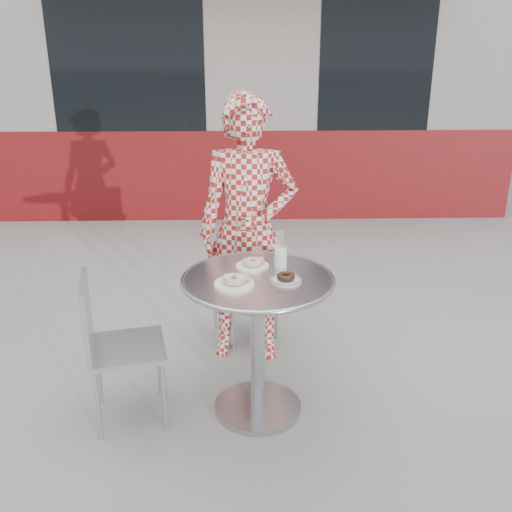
{
  "coord_description": "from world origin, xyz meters",
  "views": [
    {
      "loc": [
        -0.04,
        -2.65,
        1.91
      ],
      "look_at": [
        0.04,
        0.12,
        0.86
      ],
      "focal_mm": 40.0,
      "sensor_mm": 36.0,
      "label": 1
    }
  ],
  "objects_px": {
    "bistro_table": "(258,312)",
    "plate_far": "(253,264)",
    "milk_cup": "(281,257)",
    "chair_left": "(127,375)",
    "seated_person": "(248,231)",
    "plate_near": "(235,281)",
    "plate_checker": "(286,279)",
    "chair_far": "(246,302)"
  },
  "relations": [
    {
      "from": "chair_left",
      "to": "plate_near",
      "type": "xyz_separation_m",
      "value": [
        0.58,
        -0.06,
        0.56
      ]
    },
    {
      "from": "chair_left",
      "to": "plate_checker",
      "type": "xyz_separation_m",
      "value": [
        0.83,
        -0.02,
        0.56
      ]
    },
    {
      "from": "bistro_table",
      "to": "plate_far",
      "type": "xyz_separation_m",
      "value": [
        -0.02,
        0.14,
        0.21
      ]
    },
    {
      "from": "chair_left",
      "to": "plate_far",
      "type": "height_order",
      "value": "plate_far"
    },
    {
      "from": "bistro_table",
      "to": "seated_person",
      "type": "xyz_separation_m",
      "value": [
        -0.04,
        0.65,
        0.23
      ]
    },
    {
      "from": "bistro_table",
      "to": "milk_cup",
      "type": "distance_m",
      "value": 0.31
    },
    {
      "from": "plate_near",
      "to": "bistro_table",
      "type": "bearing_deg",
      "value": 38.81
    },
    {
      "from": "chair_left",
      "to": "plate_checker",
      "type": "distance_m",
      "value": 1.0
    },
    {
      "from": "chair_far",
      "to": "plate_near",
      "type": "distance_m",
      "value": 1.12
    },
    {
      "from": "chair_left",
      "to": "plate_near",
      "type": "height_order",
      "value": "plate_near"
    },
    {
      "from": "seated_person",
      "to": "plate_far",
      "type": "xyz_separation_m",
      "value": [
        0.02,
        -0.5,
        -0.01
      ]
    },
    {
      "from": "plate_checker",
      "to": "plate_near",
      "type": "bearing_deg",
      "value": -170.69
    },
    {
      "from": "bistro_table",
      "to": "seated_person",
      "type": "bearing_deg",
      "value": 93.86
    },
    {
      "from": "plate_near",
      "to": "milk_cup",
      "type": "height_order",
      "value": "milk_cup"
    },
    {
      "from": "bistro_table",
      "to": "plate_far",
      "type": "relative_size",
      "value": 4.54
    },
    {
      "from": "chair_left",
      "to": "seated_person",
      "type": "height_order",
      "value": "seated_person"
    },
    {
      "from": "bistro_table",
      "to": "plate_near",
      "type": "height_order",
      "value": "plate_near"
    },
    {
      "from": "chair_left",
      "to": "seated_person",
      "type": "xyz_separation_m",
      "value": [
        0.65,
        0.68,
        0.58
      ]
    },
    {
      "from": "chair_far",
      "to": "plate_checker",
      "type": "relative_size",
      "value": 4.96
    },
    {
      "from": "seated_person",
      "to": "plate_far",
      "type": "bearing_deg",
      "value": -83.57
    },
    {
      "from": "chair_left",
      "to": "plate_near",
      "type": "relative_size",
      "value": 4.13
    },
    {
      "from": "chair_far",
      "to": "plate_checker",
      "type": "distance_m",
      "value": 1.1
    },
    {
      "from": "bistro_table",
      "to": "chair_left",
      "type": "distance_m",
      "value": 0.78
    },
    {
      "from": "seated_person",
      "to": "plate_far",
      "type": "distance_m",
      "value": 0.5
    },
    {
      "from": "plate_near",
      "to": "plate_checker",
      "type": "distance_m",
      "value": 0.26
    },
    {
      "from": "bistro_table",
      "to": "chair_far",
      "type": "height_order",
      "value": "bistro_table"
    },
    {
      "from": "chair_left",
      "to": "plate_checker",
      "type": "height_order",
      "value": "plate_checker"
    },
    {
      "from": "seated_person",
      "to": "chair_left",
      "type": "bearing_deg",
      "value": -129.83
    },
    {
      "from": "chair_far",
      "to": "milk_cup",
      "type": "relative_size",
      "value": 7.08
    },
    {
      "from": "plate_checker",
      "to": "seated_person",
      "type": "bearing_deg",
      "value": 104.4
    },
    {
      "from": "milk_cup",
      "to": "chair_left",
      "type": "bearing_deg",
      "value": -167.53
    },
    {
      "from": "bistro_table",
      "to": "seated_person",
      "type": "distance_m",
      "value": 0.69
    },
    {
      "from": "bistro_table",
      "to": "milk_cup",
      "type": "height_order",
      "value": "milk_cup"
    },
    {
      "from": "bistro_table",
      "to": "chair_far",
      "type": "xyz_separation_m",
      "value": [
        -0.05,
        0.87,
        -0.36
      ]
    },
    {
      "from": "milk_cup",
      "to": "plate_checker",
      "type": "bearing_deg",
      "value": -86.54
    },
    {
      "from": "plate_far",
      "to": "chair_left",
      "type": "bearing_deg",
      "value": -165.53
    },
    {
      "from": "chair_left",
      "to": "plate_checker",
      "type": "relative_size",
      "value": 5.08
    },
    {
      "from": "seated_person",
      "to": "plate_near",
      "type": "xyz_separation_m",
      "value": [
        -0.07,
        -0.74,
        -0.01
      ]
    },
    {
      "from": "seated_person",
      "to": "plate_checker",
      "type": "relative_size",
      "value": 10.35
    },
    {
      "from": "plate_near",
      "to": "chair_far",
      "type": "bearing_deg",
      "value": 86.33
    },
    {
      "from": "plate_far",
      "to": "plate_near",
      "type": "relative_size",
      "value": 0.89
    },
    {
      "from": "plate_near",
      "to": "milk_cup",
      "type": "bearing_deg",
      "value": 45.59
    }
  ]
}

